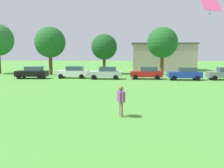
{
  "coord_description": "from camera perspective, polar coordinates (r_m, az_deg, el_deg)",
  "views": [
    {
      "loc": [
        2.83,
        -0.07,
        3.69
      ],
      "look_at": [
        2.03,
        11.32,
        2.29
      ],
      "focal_mm": 42.29,
      "sensor_mm": 36.0,
      "label": 1
    }
  ],
  "objects": [
    {
      "name": "tree_right",
      "position": [
        44.01,
        -1.7,
        8.0
      ],
      "size": [
        4.26,
        4.26,
        6.64
      ],
      "color": "brown",
      "rests_on": "ground"
    },
    {
      "name": "parked_car_white_1",
      "position": [
        37.5,
        -8.43,
        2.57
      ],
      "size": [
        4.3,
        2.02,
        1.68
      ],
      "rotation": [
        0.0,
        0.0,
        3.14
      ],
      "color": "white",
      "rests_on": "ground"
    },
    {
      "name": "ground_plane",
      "position": [
        30.42,
        -1.31,
        0.01
      ],
      "size": [
        160.0,
        160.0,
        0.0
      ],
      "primitive_type": "plane",
      "color": "#4C9338"
    },
    {
      "name": "adult_bystander",
      "position": [
        15.04,
        1.96,
        -3.17
      ],
      "size": [
        0.49,
        0.8,
        1.76
      ],
      "rotation": [
        0.0,
        0.0,
        5.04
      ],
      "color": "#8C7259",
      "rests_on": "ground"
    },
    {
      "name": "house_left",
      "position": [
        54.03,
        10.87,
        5.81
      ],
      "size": [
        12.43,
        7.91,
        5.4
      ],
      "color": "tan",
      "rests_on": "ground"
    },
    {
      "name": "parked_car_black_0",
      "position": [
        38.18,
        -16.87,
        2.42
      ],
      "size": [
        4.3,
        2.02,
        1.68
      ],
      "rotation": [
        0.0,
        0.0,
        3.14
      ],
      "color": "black",
      "rests_on": "ground"
    },
    {
      "name": "parked_car_red_3",
      "position": [
        36.15,
        7.5,
        2.42
      ],
      "size": [
        4.3,
        2.02,
        1.68
      ],
      "rotation": [
        0.0,
        0.0,
        3.14
      ],
      "color": "red",
      "rests_on": "ground"
    },
    {
      "name": "tree_left",
      "position": [
        43.68,
        -13.26,
        8.75
      ],
      "size": [
        4.93,
        4.93,
        7.68
      ],
      "color": "brown",
      "rests_on": "ground"
    },
    {
      "name": "kite",
      "position": [
        15.83,
        20.57,
        15.49
      ],
      "size": [
        1.2,
        0.84,
        1.09
      ],
      "color": "#F24C8C"
    },
    {
      "name": "tree_far_right",
      "position": [
        43.06,
        10.84,
        8.79
      ],
      "size": [
        4.89,
        4.89,
        7.63
      ],
      "color": "brown",
      "rests_on": "ground"
    },
    {
      "name": "parked_car_silver_2",
      "position": [
        35.85,
        -1.3,
        2.44
      ],
      "size": [
        4.3,
        2.02,
        1.68
      ],
      "rotation": [
        0.0,
        0.0,
        3.14
      ],
      "color": "silver",
      "rests_on": "ground"
    },
    {
      "name": "parked_car_blue_4",
      "position": [
        35.91,
        15.55,
        2.19
      ],
      "size": [
        4.3,
        2.02,
        1.68
      ],
      "rotation": [
        0.0,
        0.0,
        3.14
      ],
      "color": "#1E38AD",
      "rests_on": "ground"
    }
  ]
}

